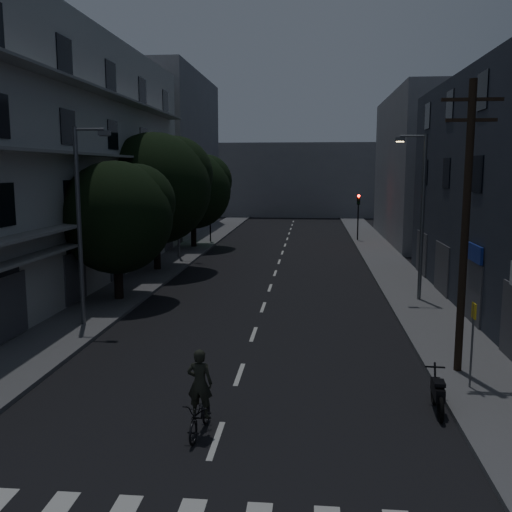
% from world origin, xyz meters
% --- Properties ---
extents(ground, '(160.00, 160.00, 0.00)m').
position_xyz_m(ground, '(0.00, 25.00, 0.00)').
color(ground, black).
rests_on(ground, ground).
extents(sidewalk_left, '(3.00, 90.00, 0.15)m').
position_xyz_m(sidewalk_left, '(-7.50, 25.00, 0.07)').
color(sidewalk_left, '#565659').
rests_on(sidewalk_left, ground).
extents(sidewalk_right, '(3.00, 90.00, 0.15)m').
position_xyz_m(sidewalk_right, '(7.50, 25.00, 0.07)').
color(sidewalk_right, '#565659').
rests_on(sidewalk_right, ground).
extents(lane_markings, '(0.15, 60.50, 0.01)m').
position_xyz_m(lane_markings, '(0.00, 31.25, 0.01)').
color(lane_markings, beige).
rests_on(lane_markings, ground).
extents(building_left, '(7.00, 36.00, 14.00)m').
position_xyz_m(building_left, '(-11.98, 18.00, 6.99)').
color(building_left, '#B0B0AB').
rests_on(building_left, ground).
extents(building_far_left, '(6.00, 20.00, 16.00)m').
position_xyz_m(building_far_left, '(-12.00, 48.00, 8.00)').
color(building_far_left, slate).
rests_on(building_far_left, ground).
extents(building_far_right, '(6.00, 20.00, 13.00)m').
position_xyz_m(building_far_right, '(12.00, 42.00, 6.50)').
color(building_far_right, slate).
rests_on(building_far_right, ground).
extents(building_far_end, '(24.00, 8.00, 10.00)m').
position_xyz_m(building_far_end, '(0.00, 70.00, 5.00)').
color(building_far_end, slate).
rests_on(building_far_end, ground).
extents(tree_near, '(5.49, 5.49, 6.77)m').
position_xyz_m(tree_near, '(-7.17, 16.12, 4.38)').
color(tree_near, black).
rests_on(tree_near, sidewalk_left).
extents(tree_mid, '(7.02, 7.02, 8.64)m').
position_xyz_m(tree_mid, '(-7.51, 24.56, 5.55)').
color(tree_mid, black).
rests_on(tree_mid, sidewalk_left).
extents(tree_far, '(6.24, 6.24, 7.72)m').
position_xyz_m(tree_far, '(-7.40, 35.45, 4.99)').
color(tree_far, black).
rests_on(tree_far, sidewalk_left).
extents(traffic_signal_far_right, '(0.28, 0.37, 4.10)m').
position_xyz_m(traffic_signal_far_right, '(6.41, 40.95, 3.10)').
color(traffic_signal_far_right, black).
rests_on(traffic_signal_far_right, sidewalk_right).
extents(traffic_signal_far_left, '(0.28, 0.37, 4.10)m').
position_xyz_m(traffic_signal_far_left, '(-6.67, 38.79, 3.10)').
color(traffic_signal_far_left, black).
rests_on(traffic_signal_far_left, sidewalk_left).
extents(street_lamp_left_near, '(1.51, 0.25, 8.00)m').
position_xyz_m(street_lamp_left_near, '(-7.01, 11.35, 4.60)').
color(street_lamp_left_near, slate).
rests_on(street_lamp_left_near, sidewalk_left).
extents(street_lamp_right, '(1.51, 0.25, 8.00)m').
position_xyz_m(street_lamp_right, '(7.46, 17.36, 4.60)').
color(street_lamp_right, '#585C5F').
rests_on(street_lamp_right, sidewalk_right).
extents(street_lamp_left_far, '(1.51, 0.25, 8.00)m').
position_xyz_m(street_lamp_left_far, '(-7.23, 29.50, 4.60)').
color(street_lamp_left_far, slate).
rests_on(street_lamp_left_far, sidewalk_left).
extents(utility_pole, '(1.80, 0.24, 9.00)m').
position_xyz_m(utility_pole, '(6.94, 7.18, 4.87)').
color(utility_pole, black).
rests_on(utility_pole, sidewalk_right).
extents(bus_stop_sign, '(0.06, 0.35, 2.52)m').
position_xyz_m(bus_stop_sign, '(6.94, 5.75, 1.89)').
color(bus_stop_sign, '#595B60').
rests_on(bus_stop_sign, sidewalk_right).
extents(motorcycle, '(0.54, 1.87, 1.20)m').
position_xyz_m(motorcycle, '(5.68, 4.23, 0.47)').
color(motorcycle, black).
rests_on(motorcycle, ground).
extents(cyclist, '(0.75, 1.77, 2.18)m').
position_xyz_m(cyclist, '(-0.44, 2.30, 0.74)').
color(cyclist, black).
rests_on(cyclist, ground).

